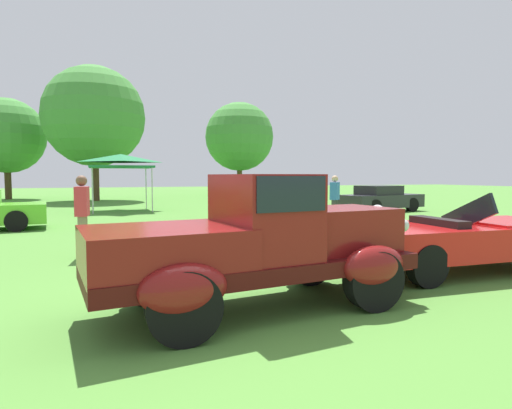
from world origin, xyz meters
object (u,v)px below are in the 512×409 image
show_car_orange (274,202)px  spectator_between_cars (335,198)px  feature_pickup_truck (258,241)px  canopy_tent_center_field (121,160)px  spectator_near_truck (82,213)px  show_car_charcoal (381,199)px  neighbor_convertible (461,238)px

show_car_orange → spectator_between_cars: (0.89, -3.27, 0.31)m
feature_pickup_truck → canopy_tent_center_field: (-0.79, 16.41, 1.56)m
spectator_near_truck → canopy_tent_center_field: size_ratio=0.59×
show_car_orange → spectator_near_truck: 9.64m
show_car_charcoal → canopy_tent_center_field: (-11.39, 4.70, 1.82)m
show_car_orange → spectator_near_truck: size_ratio=2.51×
neighbor_convertible → show_car_charcoal: neighbor_convertible is taller
show_car_orange → show_car_charcoal: same height
spectator_between_cars → canopy_tent_center_field: size_ratio=0.59×
show_car_charcoal → show_car_orange: bearing=-173.1°
feature_pickup_truck → neighbor_convertible: bearing=10.5°
show_car_orange → show_car_charcoal: size_ratio=0.98×
neighbor_convertible → show_car_charcoal: bearing=59.4°
show_car_charcoal → spectator_near_truck: size_ratio=2.56×
neighbor_convertible → spectator_between_cars: bearing=77.0°
neighbor_convertible → spectator_near_truck: bearing=149.8°
feature_pickup_truck → spectator_near_truck: 4.94m
spectator_between_cars → canopy_tent_center_field: bearing=127.0°
canopy_tent_center_field → show_car_charcoal: bearing=-22.4°
spectator_between_cars → canopy_tent_center_field: canopy_tent_center_field is taller
show_car_charcoal → spectator_between_cars: (-4.86, -3.97, 0.31)m
neighbor_convertible → spectator_near_truck: (-6.31, 3.66, 0.34)m
show_car_charcoal → spectator_near_truck: bearing=-150.3°
feature_pickup_truck → spectator_near_truck: (-2.18, 4.43, 0.05)m
show_car_charcoal → canopy_tent_center_field: canopy_tent_center_field is taller
spectator_between_cars → spectator_near_truck: bearing=-157.2°
show_car_orange → canopy_tent_center_field: bearing=136.3°
show_car_orange → neighbor_convertible: bearing=-94.0°
show_car_orange → spectator_near_truck: bearing=-136.8°
show_car_charcoal → spectator_between_cars: spectator_between_cars is taller
feature_pickup_truck → spectator_near_truck: feature_pickup_truck is taller
show_car_orange → feature_pickup_truck: bearing=-113.7°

